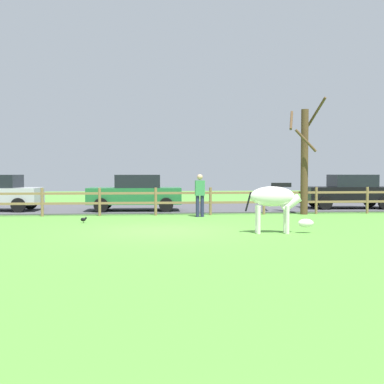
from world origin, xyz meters
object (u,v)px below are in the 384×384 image
(parked_car_black, at_px, (349,191))
(bare_tree, at_px, (304,158))
(crow_on_grass, at_px, (84,219))
(visitor_near_fence, at_px, (200,193))
(zebra, at_px, (275,200))
(parked_car_green, at_px, (136,192))

(parked_car_black, bearing_deg, bare_tree, -141.82)
(crow_on_grass, bearing_deg, visitor_near_fence, 23.45)
(visitor_near_fence, bearing_deg, crow_on_grass, -156.55)
(zebra, xyz_separation_m, crow_on_grass, (-5.68, 3.24, -0.80))
(parked_car_black, height_order, parked_car_green, same)
(zebra, bearing_deg, parked_car_green, 117.52)
(crow_on_grass, xyz_separation_m, parked_car_black, (11.51, 4.83, 0.72))
(crow_on_grass, bearing_deg, bare_tree, 16.20)
(zebra, height_order, parked_car_black, parked_car_black)
(crow_on_grass, bearing_deg, parked_car_black, 22.76)
(crow_on_grass, distance_m, parked_car_green, 4.83)
(visitor_near_fence, bearing_deg, parked_car_green, 133.01)
(visitor_near_fence, bearing_deg, parked_car_black, 22.36)
(crow_on_grass, relative_size, visitor_near_fence, 0.13)
(bare_tree, height_order, parked_car_black, bare_tree)
(bare_tree, xyz_separation_m, parked_car_black, (2.99, 2.35, -1.45))
(crow_on_grass, height_order, parked_car_green, parked_car_green)
(bare_tree, relative_size, parked_car_green, 1.17)
(zebra, relative_size, parked_car_green, 0.48)
(bare_tree, bearing_deg, visitor_near_fence, -171.27)
(parked_car_green, bearing_deg, visitor_near_fence, -46.99)
(zebra, relative_size, parked_car_black, 0.47)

